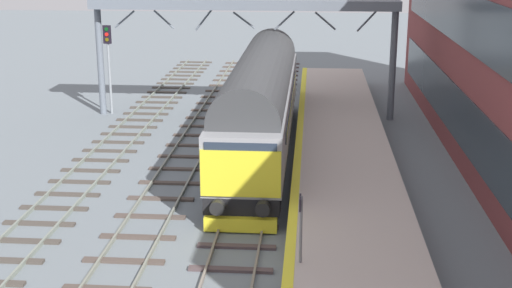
{
  "coord_description": "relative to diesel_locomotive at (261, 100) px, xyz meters",
  "views": [
    {
      "loc": [
        2.25,
        -25.01,
        9.34
      ],
      "look_at": [
        0.2,
        0.22,
        1.94
      ],
      "focal_mm": 49.1,
      "sensor_mm": 36.0,
      "label": 1
    }
  ],
  "objects": [
    {
      "name": "signal_post_far",
      "position": [
        -8.88,
        6.98,
        0.65
      ],
      "size": [
        0.44,
        0.22,
        4.91
      ],
      "color": "gray",
      "rests_on": "ground"
    },
    {
      "name": "station_platform",
      "position": [
        3.6,
        -5.27,
        -1.98
      ],
      "size": [
        4.0,
        44.0,
        1.01
      ],
      "color": "#B9ACA2",
      "rests_on": "ground"
    },
    {
      "name": "track_adjacent_far_west",
      "position": [
        -6.92,
        -5.27,
        -2.43
      ],
      "size": [
        2.5,
        60.0,
        0.15
      ],
      "color": "slate",
      "rests_on": "ground"
    },
    {
      "name": "platform_number_sign",
      "position": [
        2.03,
        -13.08,
        -0.22
      ],
      "size": [
        0.1,
        0.44,
        1.88
      ],
      "color": "slate",
      "rests_on": "station_platform"
    },
    {
      "name": "track_main",
      "position": [
        -0.0,
        -5.27,
        -2.42
      ],
      "size": [
        2.5,
        60.0,
        0.15
      ],
      "color": "slate",
      "rests_on": "ground"
    },
    {
      "name": "diesel_locomotive",
      "position": [
        0.0,
        0.0,
        0.0
      ],
      "size": [
        2.74,
        18.09,
        4.68
      ],
      "color": "black",
      "rests_on": "ground"
    },
    {
      "name": "ground_plane",
      "position": [
        -0.0,
        -5.27,
        -2.48
      ],
      "size": [
        140.0,
        140.0,
        0.0
      ],
      "primitive_type": "plane",
      "color": "slate",
      "rests_on": "ground"
    },
    {
      "name": "track_adjacent_west",
      "position": [
        -3.28,
        -5.27,
        -2.42
      ],
      "size": [
        2.5,
        60.0,
        0.15
      ],
      "color": "gray",
      "rests_on": "ground"
    },
    {
      "name": "overhead_footbridge",
      "position": [
        -1.41,
        6.89,
        3.35
      ],
      "size": [
        16.22,
        2.0,
        6.35
      ],
      "color": "slate",
      "rests_on": "ground"
    }
  ]
}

